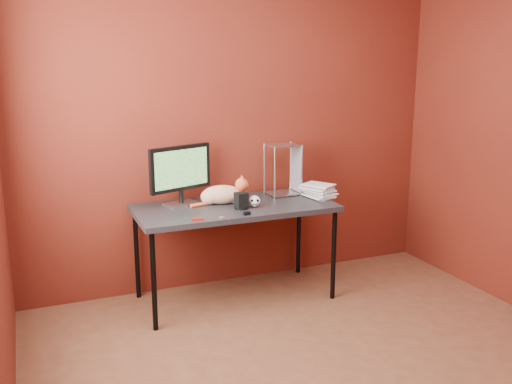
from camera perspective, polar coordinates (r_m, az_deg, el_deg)
name	(u,v)px	position (r m, az deg, el deg)	size (l,w,h in m)	color
room	(351,135)	(3.03, 9.53, 5.66)	(3.52, 3.52, 2.61)	brown
desk	(235,212)	(4.32, -2.16, -1.97)	(1.50, 0.70, 0.75)	black
monitor	(180,172)	(4.29, -7.57, 1.96)	(0.50, 0.24, 0.45)	#AAAAAE
cat	(222,194)	(4.34, -3.40, -0.22)	(0.46, 0.22, 0.21)	#C85C2A
skull_mug	(255,201)	(4.25, -0.14, -0.92)	(0.09, 0.09, 0.09)	silver
speaker	(241,201)	(4.20, -1.48, -0.93)	(0.11, 0.11, 0.12)	black
book_stack	(312,124)	(4.43, 5.64, 6.78)	(0.27, 0.29, 1.18)	beige
wire_rack	(283,170)	(4.60, 2.70, 2.26)	(0.25, 0.21, 0.42)	#AAAAAE
pocket_knife	(198,219)	(3.93, -5.86, -2.72)	(0.08, 0.02, 0.02)	maroon
black_gadget	(247,213)	(4.04, -0.93, -2.15)	(0.05, 0.03, 0.02)	black
washer	(222,217)	(3.98, -3.45, -2.56)	(0.04, 0.04, 0.00)	#AAAAAE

